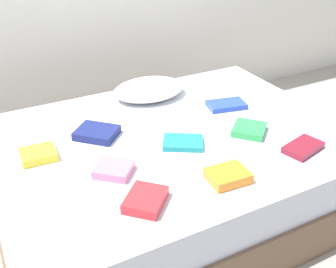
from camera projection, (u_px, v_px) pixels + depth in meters
ground_plane at (172, 204)px, 2.53m from camera, size 8.00×8.00×0.00m
bed at (172, 172)px, 2.41m from camera, size 2.00×1.50×0.50m
pillow at (149, 89)px, 2.71m from camera, size 0.48×0.36×0.11m
textbook_pink at (114, 170)px, 1.95m from camera, size 0.23×0.23×0.04m
textbook_teal at (182, 143)px, 2.18m from camera, size 0.26×0.24×0.03m
textbook_navy at (97, 133)px, 2.26m from camera, size 0.28×0.28×0.05m
textbook_maroon at (303, 147)px, 2.13m from camera, size 0.24×0.18×0.03m
textbook_green at (249, 130)px, 2.30m from camera, size 0.25×0.25×0.04m
textbook_blue at (226, 105)px, 2.58m from camera, size 0.26×0.19×0.03m
textbook_red at (146, 200)px, 1.75m from camera, size 0.24×0.24×0.05m
textbook_orange at (228, 176)px, 1.90m from camera, size 0.20×0.16×0.05m
textbook_yellow at (38, 154)px, 2.07m from camera, size 0.18×0.16×0.04m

